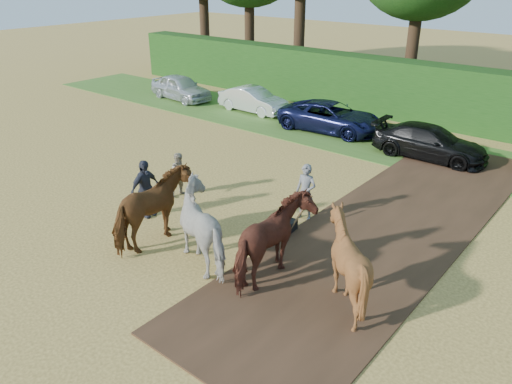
{
  "coord_description": "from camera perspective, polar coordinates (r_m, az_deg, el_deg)",
  "views": [
    {
      "loc": [
        6.93,
        -6.52,
        7.45
      ],
      "look_at": [
        -1.49,
        3.78,
        1.4
      ],
      "focal_mm": 35.0,
      "sensor_mm": 36.0,
      "label": 1
    }
  ],
  "objects": [
    {
      "name": "earth_strip",
      "position": [
        16.35,
        15.48,
        -3.52
      ],
      "size": [
        4.5,
        17.0,
        0.05
      ],
      "primitive_type": "cube",
      "color": "#472D1C",
      "rests_on": "ground"
    },
    {
      "name": "hedgerow",
      "position": [
        26.63,
        23.51,
        9.55
      ],
      "size": [
        46.0,
        1.6,
        3.0
      ],
      "primitive_type": "cube",
      "color": "#14380F",
      "rests_on": "ground"
    },
    {
      "name": "plough_team",
      "position": [
        13.03,
        -1.43,
        -4.69
      ],
      "size": [
        7.36,
        5.7,
        2.22
      ],
      "color": "brown",
      "rests_on": "ground"
    },
    {
      "name": "parked_cars",
      "position": [
        22.27,
        24.48,
        4.55
      ],
      "size": [
        40.77,
        3.04,
        1.48
      ],
      "color": "silver",
      "rests_on": "ground"
    },
    {
      "name": "grass_verge",
      "position": [
        22.9,
        19.51,
        4.07
      ],
      "size": [
        50.0,
        5.0,
        0.03
      ],
      "primitive_type": "cube",
      "color": "#38601E",
      "rests_on": "ground"
    },
    {
      "name": "spectator_near",
      "position": [
        17.62,
        -8.65,
        1.97
      ],
      "size": [
        0.74,
        0.87,
        1.59
      ],
      "primitive_type": "imported",
      "rotation": [
        0.0,
        0.0,
        1.38
      ],
      "color": "#C2B898",
      "rests_on": "ground"
    },
    {
      "name": "spectator_far",
      "position": [
        16.3,
        -12.55,
        0.37
      ],
      "size": [
        0.53,
        1.15,
        1.92
      ],
      "primitive_type": "imported",
      "rotation": [
        0.0,
        0.0,
        1.62
      ],
      "color": "#282A35",
      "rests_on": "ground"
    },
    {
      "name": "ground",
      "position": [
        12.08,
        -6.06,
        -13.77
      ],
      "size": [
        120.0,
        120.0,
        0.0
      ],
      "primitive_type": "plane",
      "color": "gold",
      "rests_on": "ground"
    }
  ]
}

